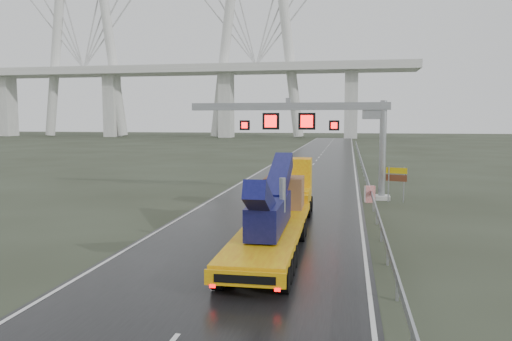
% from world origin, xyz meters
% --- Properties ---
extents(ground, '(400.00, 400.00, 0.00)m').
position_xyz_m(ground, '(0.00, 0.00, 0.00)').
color(ground, '#2D3122').
rests_on(ground, ground).
extents(road, '(11.00, 200.00, 0.02)m').
position_xyz_m(road, '(0.00, 40.00, 0.01)').
color(road, black).
rests_on(road, ground).
extents(guardrail, '(0.20, 140.00, 1.40)m').
position_xyz_m(guardrail, '(6.10, 30.00, 0.70)').
color(guardrail, gray).
rests_on(guardrail, ground).
extents(sign_gantry, '(14.90, 1.20, 7.42)m').
position_xyz_m(sign_gantry, '(2.10, 17.99, 5.61)').
color(sign_gantry, beige).
rests_on(sign_gantry, ground).
extents(heavy_haul_truck, '(2.84, 17.47, 4.09)m').
position_xyz_m(heavy_haul_truck, '(1.13, 6.09, 1.58)').
color(heavy_haul_truck, yellow).
rests_on(heavy_haul_truck, ground).
extents(exit_sign_pair, '(1.42, 0.45, 2.50)m').
position_xyz_m(exit_sign_pair, '(7.83, 17.00, 1.75)').
color(exit_sign_pair, gray).
rests_on(exit_sign_pair, ground).
extents(striped_barrier, '(0.77, 0.54, 1.17)m').
position_xyz_m(striped_barrier, '(6.00, 16.54, 0.59)').
color(striped_barrier, red).
rests_on(striped_barrier, ground).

